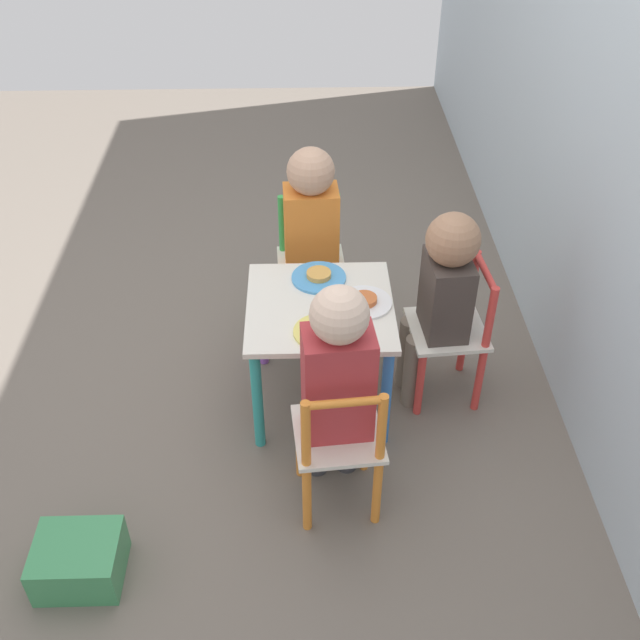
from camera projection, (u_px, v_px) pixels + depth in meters
ground_plane at (320, 399)px, 2.75m from camera, size 6.00×6.00×0.00m
kids_table at (320, 323)px, 2.53m from camera, size 0.49×0.49×0.44m
chair_green at (311, 266)px, 2.95m from camera, size 0.27×0.27×0.54m
chair_orange at (339, 445)px, 2.22m from camera, size 0.28×0.28×0.54m
chair_red at (453, 334)px, 2.62m from camera, size 0.28×0.28×0.54m
child_left at (311, 228)px, 2.77m from camera, size 0.22×0.21×0.79m
child_right at (337, 378)px, 2.13m from camera, size 0.22×0.21×0.81m
child_back at (441, 290)px, 2.50m from camera, size 0.21×0.23×0.75m
plate_left at (319, 277)px, 2.59m from camera, size 0.19×0.19×0.03m
plate_right at (321, 331)px, 2.36m from camera, size 0.18×0.18×0.03m
plate_back at (364, 302)px, 2.48m from camera, size 0.18×0.18×0.03m
storage_bin at (79, 560)px, 2.14m from camera, size 0.21×0.24×0.14m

